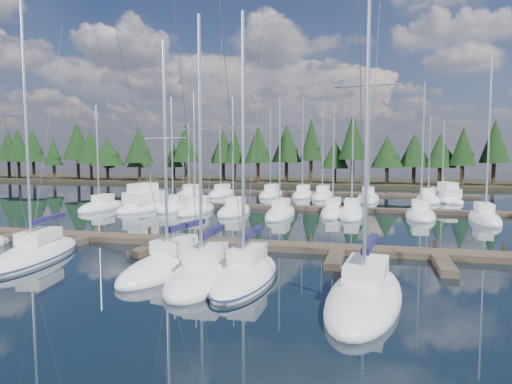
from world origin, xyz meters
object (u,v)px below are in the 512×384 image
(front_sailboat_3, at_px, (204,275))
(motor_yacht_right, at_px, (446,198))
(front_sailboat_1, at_px, (36,254))
(front_sailboat_4, at_px, (246,276))
(motor_yacht_left, at_px, (146,205))
(main_dock, at_px, (247,246))
(front_sailboat_5, at_px, (365,295))
(front_sailboat_2, at_px, (172,265))

(front_sailboat_3, bearing_deg, motor_yacht_right, 68.34)
(front_sailboat_1, height_order, front_sailboat_4, front_sailboat_1)
(front_sailboat_1, distance_m, motor_yacht_left, 25.05)
(main_dock, distance_m, motor_yacht_left, 25.28)
(front_sailboat_4, bearing_deg, front_sailboat_5, -16.82)
(motor_yacht_right, bearing_deg, front_sailboat_3, -111.66)
(front_sailboat_1, relative_size, motor_yacht_left, 1.54)
(front_sailboat_3, relative_size, front_sailboat_4, 0.99)
(main_dock, height_order, front_sailboat_4, front_sailboat_4)
(front_sailboat_2, bearing_deg, front_sailboat_1, 178.10)
(motor_yacht_right, bearing_deg, motor_yacht_left, -152.56)
(front_sailboat_4, bearing_deg, motor_yacht_right, 70.47)
(front_sailboat_4, height_order, motor_yacht_left, front_sailboat_4)
(main_dock, height_order, front_sailboat_5, front_sailboat_5)
(front_sailboat_2, bearing_deg, front_sailboat_3, -33.16)
(motor_yacht_right, bearing_deg, front_sailboat_5, -102.07)
(front_sailboat_4, relative_size, front_sailboat_5, 0.84)
(main_dock, relative_size, front_sailboat_2, 3.38)
(front_sailboat_5, relative_size, motor_yacht_right, 1.83)
(front_sailboat_2, height_order, front_sailboat_4, front_sailboat_4)
(front_sailboat_2, bearing_deg, front_sailboat_4, -14.53)
(front_sailboat_4, distance_m, front_sailboat_5, 6.09)
(motor_yacht_left, relative_size, motor_yacht_right, 1.14)
(front_sailboat_3, height_order, motor_yacht_right, front_sailboat_3)
(main_dock, distance_m, front_sailboat_3, 7.87)
(front_sailboat_3, height_order, front_sailboat_5, front_sailboat_5)
(main_dock, xyz_separation_m, front_sailboat_3, (-0.03, -7.87, 0.08))
(front_sailboat_2, height_order, motor_yacht_right, front_sailboat_2)
(front_sailboat_3, distance_m, front_sailboat_4, 2.10)
(front_sailboat_3, xyz_separation_m, motor_yacht_left, (-17.25, 26.32, 0.25))
(front_sailboat_1, height_order, motor_yacht_left, front_sailboat_1)
(motor_yacht_right, bearing_deg, main_dock, -115.73)
(front_sailboat_1, bearing_deg, motor_yacht_right, 55.50)
(front_sailboat_1, distance_m, motor_yacht_right, 51.60)
(front_sailboat_4, bearing_deg, front_sailboat_3, -167.71)
(front_sailboat_4, height_order, motor_yacht_right, front_sailboat_4)
(front_sailboat_1, bearing_deg, front_sailboat_2, -1.90)
(main_dock, bearing_deg, front_sailboat_3, -90.20)
(front_sailboat_2, height_order, motor_yacht_left, front_sailboat_2)
(front_sailboat_4, height_order, front_sailboat_5, front_sailboat_5)
(front_sailboat_3, distance_m, front_sailboat_5, 7.98)
(front_sailboat_2, distance_m, motor_yacht_left, 28.78)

